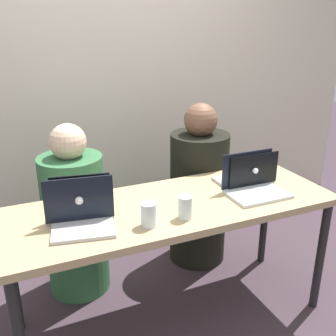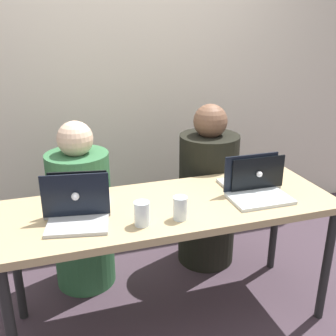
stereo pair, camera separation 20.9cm
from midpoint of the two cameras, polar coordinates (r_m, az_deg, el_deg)
The scene contains 11 objects.
ground_plane at distance 2.52m, azimuth 3.00°, elevation -20.76°, with size 12.00×12.00×0.00m, color #3E2F39.
back_wall at distance 3.12m, azimuth -4.81°, elevation 11.59°, with size 4.64×0.10×2.36m, color beige.
desk at distance 2.13m, azimuth 3.34°, elevation -6.94°, with size 1.79×0.64×0.75m.
person_on_left at distance 2.57m, azimuth -10.16°, elevation -6.82°, with size 0.44×0.44×1.11m.
person_on_right at distance 2.79m, azimuth 7.90°, elevation -3.93°, with size 0.44×0.44×1.16m.
laptop_front_right at distance 2.24m, azimuth 15.36°, elevation -2.98°, with size 0.33×0.26×0.22m.
laptop_front_left at distance 1.93m, azimuth -9.91°, elevation -6.33°, with size 0.33×0.29×0.23m.
laptop_back_left at distance 2.03m, azimuth -10.11°, elevation -4.99°, with size 0.36×0.30×0.23m.
laptop_back_right at distance 2.36m, azimuth 14.52°, elevation -1.73°, with size 0.32×0.24×0.21m.
water_glass_left at distance 1.87m, azimuth -0.60°, elevation -6.92°, with size 0.07×0.07×0.12m.
water_glass_center at distance 1.93m, azimuth 4.90°, elevation -6.10°, with size 0.07×0.07×0.12m.
Camera 2 is at (-0.60, -1.80, 1.67)m, focal length 42.00 mm.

